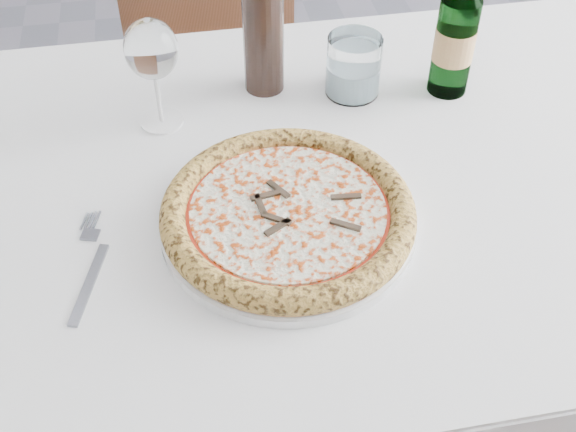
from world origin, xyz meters
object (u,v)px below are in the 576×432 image
Objects in this scene: dining_table at (276,222)px; chair_far at (207,39)px; wine_glass at (151,52)px; tumbler at (353,70)px; pizza at (288,212)px; wine_bottle at (263,26)px; plate at (288,222)px; beer_bottle at (456,36)px.

chair_far is at bearing 92.85° from dining_table.
wine_glass is 1.79× the size of tumbler.
pizza is 3.41× the size of tumbler.
wine_bottle is (0.02, 0.33, 0.09)m from pizza.
chair_far is (-0.04, 0.77, -0.13)m from dining_table.
chair_far is at bearing 92.52° from pizza.
chair_far reaches higher than plate.
pizza is 1.90× the size of wine_glass.
wine_glass is 0.67× the size of wine_bottle.
dining_table is 4.31× the size of pizza.
wine_bottle is (-0.29, 0.06, 0.01)m from beer_bottle.
chair_far is 3.56× the size of wine_bottle.
dining_table is 5.48× the size of wine_bottle.
beer_bottle is (0.31, 0.27, 0.09)m from plate.
tumbler is at bearing -71.49° from chair_far.
plate is 1.28× the size of wine_bottle.
beer_bottle is (0.46, 0.01, -0.03)m from wine_glass.
dining_table is 5.82× the size of beer_bottle.
wine_glass is (-0.15, 0.16, 0.21)m from dining_table.
dining_table is 0.28m from tumbler.
wine_bottle reaches higher than tumbler.
chair_far is at bearing 79.60° from wine_glass.
wine_glass reaches higher than dining_table.
chair_far and wine_glass have the same top height.
pizza is at bearing -163.78° from plate.
pizza is at bearing -87.48° from chair_far.
chair_far is 2.78× the size of plate.
tumbler is (0.16, 0.29, 0.02)m from pizza.
plate is 1.92× the size of wine_glass.
dining_table is 0.30m from wine_bottle.
pizza is at bearing -90.00° from dining_table.
wine_bottle is at bearing -83.87° from chair_far.
dining_table is at bearing -87.15° from chair_far.
plate is at bearing -139.39° from beer_bottle.
wine_bottle reaches higher than beer_bottle.
wine_glass is at bearing -174.76° from tumbler.
wine_bottle is (0.02, 0.33, 0.10)m from plate.
plate is (0.00, -0.10, 0.10)m from dining_table.
wine_bottle reaches higher than plate.
plate is at bearing 16.22° from pizza.
tumbler is 0.16m from wine_bottle.
dining_table is 14.70× the size of tumbler.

